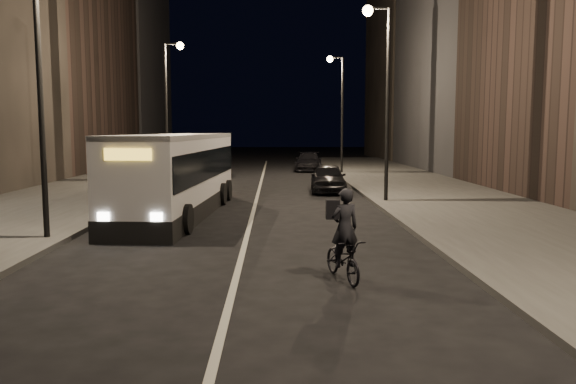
{
  "coord_description": "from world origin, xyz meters",
  "views": [
    {
      "loc": [
        0.84,
        -11.75,
        3.18
      ],
      "look_at": [
        1.2,
        3.26,
        1.5
      ],
      "focal_mm": 35.0,
      "sensor_mm": 36.0,
      "label": 1
    }
  ],
  "objects": [
    {
      "name": "sidewalk_left",
      "position": [
        -8.5,
        14.0,
        0.08
      ],
      "size": [
        7.0,
        70.0,
        0.16
      ],
      "primitive_type": "cube",
      "color": "#373735",
      "rests_on": "ground"
    },
    {
      "name": "streetlight_left_far",
      "position": [
        -5.33,
        22.0,
        5.36
      ],
      "size": [
        1.2,
        0.44,
        8.12
      ],
      "color": "black",
      "rests_on": "sidewalk_left"
    },
    {
      "name": "streetlight_left_near",
      "position": [
        -5.33,
        4.0,
        5.36
      ],
      "size": [
        1.2,
        0.44,
        8.12
      ],
      "color": "black",
      "rests_on": "sidewalk_left"
    },
    {
      "name": "car_mid",
      "position": [
        -3.17,
        26.65,
        0.68
      ],
      "size": [
        1.93,
        4.27,
        1.36
      ],
      "primitive_type": "imported",
      "rotation": [
        0.0,
        0.0,
        3.26
      ],
      "color": "#343537",
      "rests_on": "ground"
    },
    {
      "name": "car_near",
      "position": [
        3.54,
        16.54,
        0.72
      ],
      "size": [
        1.91,
        4.32,
        1.44
      ],
      "primitive_type": "imported",
      "rotation": [
        0.0,
        0.0,
        -0.05
      ],
      "color": "black",
      "rests_on": "ground"
    },
    {
      "name": "building_row_left",
      "position": [
        -16.0,
        28.5,
        11.0
      ],
      "size": [
        8.0,
        61.0,
        22.0
      ],
      "primitive_type": "cube",
      "color": "black",
      "rests_on": "ground"
    },
    {
      "name": "city_bus",
      "position": [
        -2.76,
        9.15,
        1.63
      ],
      "size": [
        3.22,
        11.27,
        3.0
      ],
      "rotation": [
        0.0,
        0.0,
        -0.07
      ],
      "color": "silver",
      "rests_on": "ground"
    },
    {
      "name": "building_row_right",
      "position": [
        16.0,
        27.5,
        10.5
      ],
      "size": [
        8.0,
        61.0,
        21.0
      ],
      "primitive_type": "cube",
      "color": "black",
      "rests_on": "ground"
    },
    {
      "name": "cyclist_on_bicycle",
      "position": [
        2.28,
        -0.21,
        0.66
      ],
      "size": [
        1.04,
        1.82,
        1.98
      ],
      "rotation": [
        0.0,
        0.0,
        0.27
      ],
      "color": "black",
      "rests_on": "ground"
    },
    {
      "name": "streetlight_right_far",
      "position": [
        5.33,
        28.0,
        5.36
      ],
      "size": [
        1.2,
        0.44,
        8.12
      ],
      "color": "black",
      "rests_on": "sidewalk_right"
    },
    {
      "name": "ground",
      "position": [
        0.0,
        0.0,
        0.0
      ],
      "size": [
        180.0,
        180.0,
        0.0
      ],
      "primitive_type": "plane",
      "color": "black",
      "rests_on": "ground"
    },
    {
      "name": "sidewalk_right",
      "position": [
        8.5,
        14.0,
        0.08
      ],
      "size": [
        7.0,
        70.0,
        0.16
      ],
      "primitive_type": "cube",
      "color": "#373735",
      "rests_on": "ground"
    },
    {
      "name": "streetlight_right_mid",
      "position": [
        5.33,
        12.0,
        5.36
      ],
      "size": [
        1.2,
        0.44,
        8.12
      ],
      "color": "black",
      "rests_on": "sidewalk_right"
    },
    {
      "name": "car_far",
      "position": [
        3.45,
        31.42,
        0.71
      ],
      "size": [
        2.37,
        5.05,
        1.43
      ],
      "primitive_type": "imported",
      "rotation": [
        0.0,
        0.0,
        -0.08
      ],
      "color": "black",
      "rests_on": "ground"
    }
  ]
}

